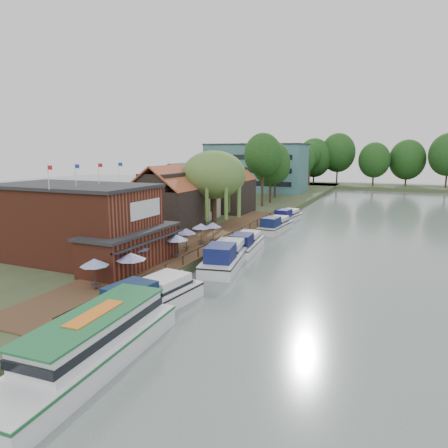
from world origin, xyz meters
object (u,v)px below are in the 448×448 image
at_px(willow, 214,190).
at_px(swan, 136,344).
at_px(cruiser_4, 287,215).
at_px(umbrella_2, 136,257).
at_px(hotel_block, 256,167).
at_px(cruiser_3, 275,223).
at_px(cruiser_0, 151,294).
at_px(cottage_b, 183,191).
at_px(cottage_c, 230,187).
at_px(umbrella_5, 201,234).
at_px(umbrella_6, 213,233).
at_px(pub, 90,223).
at_px(tour_boat, 88,343).
at_px(cruiser_2, 246,241).
at_px(umbrella_0, 95,274).
at_px(umbrella_1, 131,267).
at_px(cottage_a, 166,199).
at_px(umbrella_3, 176,246).
at_px(cruiser_1, 225,254).

relative_size(willow, swan, 23.69).
height_order(willow, cruiser_4, willow).
height_order(umbrella_2, swan, umbrella_2).
height_order(hotel_block, cruiser_3, hotel_block).
xyz_separation_m(cruiser_0, swan, (2.24, -4.96, -1.06)).
xyz_separation_m(cottage_b, cottage_c, (4.00, 9.00, 0.00)).
height_order(umbrella_5, umbrella_6, same).
bearing_deg(umbrella_6, umbrella_2, -98.31).
xyz_separation_m(pub, tour_boat, (11.83, -13.72, -3.22)).
bearing_deg(hotel_block, swan, -75.79).
height_order(willow, umbrella_5, willow).
relative_size(willow, umbrella_5, 4.39).
height_order(willow, tour_boat, willow).
relative_size(pub, tour_boat, 1.53).
bearing_deg(umbrella_2, cruiser_2, 71.14).
distance_m(umbrella_0, swan, 8.51).
bearing_deg(umbrella_5, cruiser_3, 75.98).
relative_size(hotel_block, umbrella_6, 10.69).
relative_size(umbrella_1, umbrella_6, 1.00).
distance_m(pub, cottage_c, 34.01).
relative_size(cottage_c, cruiser_4, 0.92).
bearing_deg(swan, umbrella_6, 103.46).
bearing_deg(umbrella_1, cottage_a, 113.91).
bearing_deg(umbrella_3, cruiser_3, 81.08).
bearing_deg(umbrella_6, cottage_a, 155.30).
bearing_deg(hotel_block, cruiser_2, -72.14).
bearing_deg(umbrella_1, umbrella_5, 93.31).
height_order(hotel_block, cottage_b, hotel_block).
relative_size(umbrella_5, cruiser_0, 0.23).
bearing_deg(cottage_a, willow, 48.01).
height_order(cruiser_3, tour_boat, tour_boat).
distance_m(umbrella_2, cruiser_4, 35.51).
relative_size(cottage_c, umbrella_1, 3.56).
height_order(umbrella_6, swan, umbrella_6).
bearing_deg(cruiser_3, cottage_a, -133.50).
height_order(pub, swan, pub).
bearing_deg(umbrella_0, cruiser_4, 84.22).
distance_m(umbrella_0, cruiser_1, 13.76).
xyz_separation_m(umbrella_0, umbrella_5, (0.66, 16.25, 0.00)).
xyz_separation_m(umbrella_0, cruiser_3, (4.59, 31.96, -1.14)).
xyz_separation_m(cruiser_0, cruiser_4, (-0.50, 40.22, -0.18)).
relative_size(umbrella_5, umbrella_6, 1.00).
bearing_deg(pub, tour_boat, -49.23).
bearing_deg(umbrella_1, swan, -52.68).
bearing_deg(umbrella_2, cottage_a, 112.83).
xyz_separation_m(cottage_b, cruiser_3, (14.48, 0.63, -4.10)).
bearing_deg(cottage_a, umbrella_1, -66.09).
xyz_separation_m(umbrella_5, tour_boat, (5.27, -23.64, -0.86)).
xyz_separation_m(umbrella_6, cruiser_0, (3.02, -17.06, -1.01)).
height_order(cottage_b, tour_boat, cottage_b).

